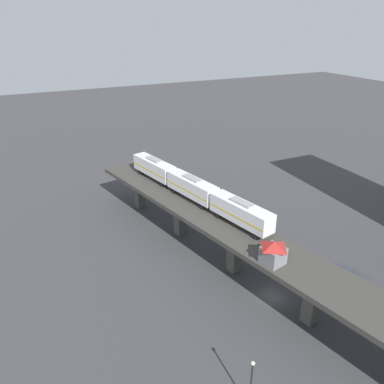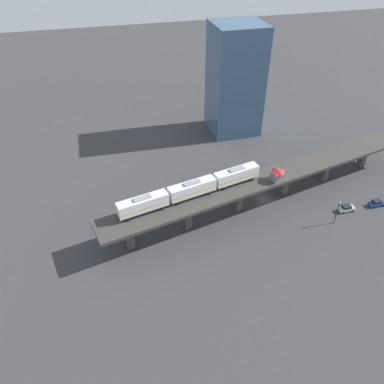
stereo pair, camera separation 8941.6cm
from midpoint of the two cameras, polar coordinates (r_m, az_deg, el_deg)
name	(u,v)px [view 2 (the right image)]	position (r m, az deg, el deg)	size (l,w,h in m)	color
ground_plane	(264,200)	(72.82, -8.83, -7.96)	(400.00, 400.00, 0.00)	#38383A
elevated_viaduct	(266,180)	(68.16, -9.51, -4.00)	(28.39, 91.60, 7.91)	#393733
subway_train	(192,189)	(66.05, -27.95, -6.15)	(10.90, 36.91, 4.45)	silver
signal_hut	(277,174)	(64.77, -8.00, -2.98)	(3.85, 3.85, 3.40)	slate
street_car_blue	(377,203)	(72.13, 15.32, -8.61)	(1.96, 4.41, 1.89)	#233D93
street_car_silver	(346,208)	(68.80, 8.43, -10.20)	(2.00, 4.43, 1.89)	#B7BABF
delivery_truck	(257,171)	(80.20, -8.15, -1.17)	(5.77, 7.28, 3.20)	#333338
street_lamp	(337,211)	(62.82, 4.98, -11.51)	(0.44, 0.44, 6.94)	black
office_tower	(235,80)	(99.02, -10.03, 17.27)	(16.00, 16.00, 36.00)	#3D5B7A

